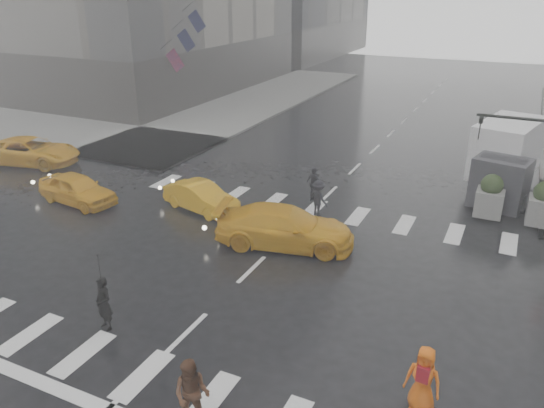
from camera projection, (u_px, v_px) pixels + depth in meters
The scene contains 16 objects.
ground at pixel (252, 269), 18.48m from camera, with size 120.00×120.00×0.00m, color black.
sidewalk_nw at pixel (132, 112), 40.77m from camera, with size 35.00×35.00×0.15m, color gray.
road_markings at pixel (252, 269), 18.48m from camera, with size 18.00×48.00×0.01m, color silver, non-canonical shape.
planter_west at pixel (490, 196), 22.15m from camera, with size 1.10×1.10×1.80m.
planter_mid at pixel (543, 204), 21.36m from camera, with size 1.10×1.10×1.80m.
flag_cluster at pixel (183, 37), 37.70m from camera, with size 2.87×3.06×4.69m.
pedestrian_black at pixel (100, 279), 14.74m from camera, with size 1.17×1.18×2.43m.
pedestrian_brown at pixel (192, 394), 11.66m from camera, with size 0.85×0.66×1.74m, color #4B2C1B.
pedestrian_orange at pixel (423, 379), 12.11m from camera, with size 0.89×0.62×1.71m.
pedestrian_far_a at pixel (314, 184), 24.11m from camera, with size 0.91×0.56×1.56m, color black.
pedestrian_far_b at pixel (318, 198), 22.49m from camera, with size 1.02×0.56×1.58m, color black.
taxi_front at pixel (77, 189), 23.81m from camera, with size 1.59×3.96×1.35m, color #EEA50C.
taxi_mid at pixel (201, 197), 23.07m from camera, with size 1.29×3.70×1.22m, color #EEA50C.
taxi_rear at pixel (285, 227), 19.91m from camera, with size 2.12×4.60×1.51m, color #EEA50C.
taxi_far at pixel (31, 151), 28.98m from camera, with size 2.41×4.63×1.45m, color #EEA50C.
box_truck at pixel (505, 157), 24.71m from camera, with size 2.29×6.11×3.24m.
Camera 1 is at (7.60, -14.29, 9.24)m, focal length 35.00 mm.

